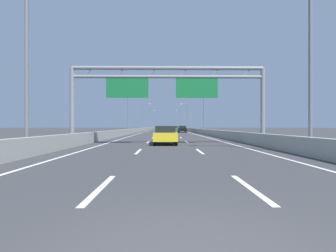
% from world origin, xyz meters
% --- Properties ---
extents(ground_plane, '(260.00, 260.00, 0.00)m').
position_xyz_m(ground_plane, '(0.00, 100.00, 0.00)').
color(ground_plane, '#38383A').
extents(lane_dash_left_0, '(0.16, 3.00, 0.01)m').
position_xyz_m(lane_dash_left_0, '(-1.80, 3.50, 0.01)').
color(lane_dash_left_0, white).
rests_on(lane_dash_left_0, ground_plane).
extents(lane_dash_left_1, '(0.16, 3.00, 0.01)m').
position_xyz_m(lane_dash_left_1, '(-1.80, 12.50, 0.01)').
color(lane_dash_left_1, white).
rests_on(lane_dash_left_1, ground_plane).
extents(lane_dash_left_2, '(0.16, 3.00, 0.01)m').
position_xyz_m(lane_dash_left_2, '(-1.80, 21.50, 0.01)').
color(lane_dash_left_2, white).
rests_on(lane_dash_left_2, ground_plane).
extents(lane_dash_left_3, '(0.16, 3.00, 0.01)m').
position_xyz_m(lane_dash_left_3, '(-1.80, 30.50, 0.01)').
color(lane_dash_left_3, white).
rests_on(lane_dash_left_3, ground_plane).
extents(lane_dash_left_4, '(0.16, 3.00, 0.01)m').
position_xyz_m(lane_dash_left_4, '(-1.80, 39.50, 0.01)').
color(lane_dash_left_4, white).
rests_on(lane_dash_left_4, ground_plane).
extents(lane_dash_left_5, '(0.16, 3.00, 0.01)m').
position_xyz_m(lane_dash_left_5, '(-1.80, 48.50, 0.01)').
color(lane_dash_left_5, white).
rests_on(lane_dash_left_5, ground_plane).
extents(lane_dash_left_6, '(0.16, 3.00, 0.01)m').
position_xyz_m(lane_dash_left_6, '(-1.80, 57.50, 0.01)').
color(lane_dash_left_6, white).
rests_on(lane_dash_left_6, ground_plane).
extents(lane_dash_left_7, '(0.16, 3.00, 0.01)m').
position_xyz_m(lane_dash_left_7, '(-1.80, 66.50, 0.01)').
color(lane_dash_left_7, white).
rests_on(lane_dash_left_7, ground_plane).
extents(lane_dash_left_8, '(0.16, 3.00, 0.01)m').
position_xyz_m(lane_dash_left_8, '(-1.80, 75.50, 0.01)').
color(lane_dash_left_8, white).
rests_on(lane_dash_left_8, ground_plane).
extents(lane_dash_left_9, '(0.16, 3.00, 0.01)m').
position_xyz_m(lane_dash_left_9, '(-1.80, 84.50, 0.01)').
color(lane_dash_left_9, white).
rests_on(lane_dash_left_9, ground_plane).
extents(lane_dash_left_10, '(0.16, 3.00, 0.01)m').
position_xyz_m(lane_dash_left_10, '(-1.80, 93.50, 0.01)').
color(lane_dash_left_10, white).
rests_on(lane_dash_left_10, ground_plane).
extents(lane_dash_left_11, '(0.16, 3.00, 0.01)m').
position_xyz_m(lane_dash_left_11, '(-1.80, 102.50, 0.01)').
color(lane_dash_left_11, white).
rests_on(lane_dash_left_11, ground_plane).
extents(lane_dash_left_12, '(0.16, 3.00, 0.01)m').
position_xyz_m(lane_dash_left_12, '(-1.80, 111.50, 0.01)').
color(lane_dash_left_12, white).
rests_on(lane_dash_left_12, ground_plane).
extents(lane_dash_left_13, '(0.16, 3.00, 0.01)m').
position_xyz_m(lane_dash_left_13, '(-1.80, 120.50, 0.01)').
color(lane_dash_left_13, white).
rests_on(lane_dash_left_13, ground_plane).
extents(lane_dash_left_14, '(0.16, 3.00, 0.01)m').
position_xyz_m(lane_dash_left_14, '(-1.80, 129.50, 0.01)').
color(lane_dash_left_14, white).
rests_on(lane_dash_left_14, ground_plane).
extents(lane_dash_left_15, '(0.16, 3.00, 0.01)m').
position_xyz_m(lane_dash_left_15, '(-1.80, 138.50, 0.01)').
color(lane_dash_left_15, white).
rests_on(lane_dash_left_15, ground_plane).
extents(lane_dash_left_16, '(0.16, 3.00, 0.01)m').
position_xyz_m(lane_dash_left_16, '(-1.80, 147.50, 0.01)').
color(lane_dash_left_16, white).
rests_on(lane_dash_left_16, ground_plane).
extents(lane_dash_left_17, '(0.16, 3.00, 0.01)m').
position_xyz_m(lane_dash_left_17, '(-1.80, 156.50, 0.01)').
color(lane_dash_left_17, white).
rests_on(lane_dash_left_17, ground_plane).
extents(lane_dash_right_0, '(0.16, 3.00, 0.01)m').
position_xyz_m(lane_dash_right_0, '(1.80, 3.50, 0.01)').
color(lane_dash_right_0, white).
rests_on(lane_dash_right_0, ground_plane).
extents(lane_dash_right_1, '(0.16, 3.00, 0.01)m').
position_xyz_m(lane_dash_right_1, '(1.80, 12.50, 0.01)').
color(lane_dash_right_1, white).
rests_on(lane_dash_right_1, ground_plane).
extents(lane_dash_right_2, '(0.16, 3.00, 0.01)m').
position_xyz_m(lane_dash_right_2, '(1.80, 21.50, 0.01)').
color(lane_dash_right_2, white).
rests_on(lane_dash_right_2, ground_plane).
extents(lane_dash_right_3, '(0.16, 3.00, 0.01)m').
position_xyz_m(lane_dash_right_3, '(1.80, 30.50, 0.01)').
color(lane_dash_right_3, white).
rests_on(lane_dash_right_3, ground_plane).
extents(lane_dash_right_4, '(0.16, 3.00, 0.01)m').
position_xyz_m(lane_dash_right_4, '(1.80, 39.50, 0.01)').
color(lane_dash_right_4, white).
rests_on(lane_dash_right_4, ground_plane).
extents(lane_dash_right_5, '(0.16, 3.00, 0.01)m').
position_xyz_m(lane_dash_right_5, '(1.80, 48.50, 0.01)').
color(lane_dash_right_5, white).
rests_on(lane_dash_right_5, ground_plane).
extents(lane_dash_right_6, '(0.16, 3.00, 0.01)m').
position_xyz_m(lane_dash_right_6, '(1.80, 57.50, 0.01)').
color(lane_dash_right_6, white).
rests_on(lane_dash_right_6, ground_plane).
extents(lane_dash_right_7, '(0.16, 3.00, 0.01)m').
position_xyz_m(lane_dash_right_7, '(1.80, 66.50, 0.01)').
color(lane_dash_right_7, white).
rests_on(lane_dash_right_7, ground_plane).
extents(lane_dash_right_8, '(0.16, 3.00, 0.01)m').
position_xyz_m(lane_dash_right_8, '(1.80, 75.50, 0.01)').
color(lane_dash_right_8, white).
rests_on(lane_dash_right_8, ground_plane).
extents(lane_dash_right_9, '(0.16, 3.00, 0.01)m').
position_xyz_m(lane_dash_right_9, '(1.80, 84.50, 0.01)').
color(lane_dash_right_9, white).
rests_on(lane_dash_right_9, ground_plane).
extents(lane_dash_right_10, '(0.16, 3.00, 0.01)m').
position_xyz_m(lane_dash_right_10, '(1.80, 93.50, 0.01)').
color(lane_dash_right_10, white).
rests_on(lane_dash_right_10, ground_plane).
extents(lane_dash_right_11, '(0.16, 3.00, 0.01)m').
position_xyz_m(lane_dash_right_11, '(1.80, 102.50, 0.01)').
color(lane_dash_right_11, white).
rests_on(lane_dash_right_11, ground_plane).
extents(lane_dash_right_12, '(0.16, 3.00, 0.01)m').
position_xyz_m(lane_dash_right_12, '(1.80, 111.50, 0.01)').
color(lane_dash_right_12, white).
rests_on(lane_dash_right_12, ground_plane).
extents(lane_dash_right_13, '(0.16, 3.00, 0.01)m').
position_xyz_m(lane_dash_right_13, '(1.80, 120.50, 0.01)').
color(lane_dash_right_13, white).
rests_on(lane_dash_right_13, ground_plane).
extents(lane_dash_right_14, '(0.16, 3.00, 0.01)m').
position_xyz_m(lane_dash_right_14, '(1.80, 129.50, 0.01)').
color(lane_dash_right_14, white).
rests_on(lane_dash_right_14, ground_plane).
extents(lane_dash_right_15, '(0.16, 3.00, 0.01)m').
position_xyz_m(lane_dash_right_15, '(1.80, 138.50, 0.01)').
color(lane_dash_right_15, white).
rests_on(lane_dash_right_15, ground_plane).
extents(lane_dash_right_16, '(0.16, 3.00, 0.01)m').
position_xyz_m(lane_dash_right_16, '(1.80, 147.50, 0.01)').
color(lane_dash_right_16, white).
rests_on(lane_dash_right_16, ground_plane).
extents(lane_dash_right_17, '(0.16, 3.00, 0.01)m').
position_xyz_m(lane_dash_right_17, '(1.80, 156.50, 0.01)').
color(lane_dash_right_17, white).
rests_on(lane_dash_right_17, ground_plane).
extents(edge_line_left, '(0.16, 176.00, 0.01)m').
position_xyz_m(edge_line_left, '(-5.25, 88.00, 0.01)').
color(edge_line_left, white).
rests_on(edge_line_left, ground_plane).
extents(edge_line_right, '(0.16, 176.00, 0.01)m').
position_xyz_m(edge_line_right, '(5.25, 88.00, 0.01)').
color(edge_line_right, white).
rests_on(edge_line_right, ground_plane).
extents(barrier_left, '(0.45, 220.00, 0.95)m').
position_xyz_m(barrier_left, '(-6.90, 110.00, 0.47)').
color(barrier_left, '#9E9E99').
rests_on(barrier_left, ground_plane).
extents(barrier_right, '(0.45, 220.00, 0.95)m').
position_xyz_m(barrier_right, '(6.90, 110.00, 0.47)').
color(barrier_right, '#9E9E99').
rests_on(barrier_right, ground_plane).
extents(sign_gantry, '(15.84, 0.36, 6.36)m').
position_xyz_m(sign_gantry, '(-0.11, 18.27, 4.80)').
color(sign_gantry, gray).
rests_on(sign_gantry, ground_plane).
extents(streetlamp_left_near, '(2.58, 0.28, 9.50)m').
position_xyz_m(streetlamp_left_near, '(-7.47, 11.31, 5.40)').
color(streetlamp_left_near, slate).
rests_on(streetlamp_left_near, ground_plane).
extents(streetlamp_right_near, '(2.58, 0.28, 9.50)m').
position_xyz_m(streetlamp_right_near, '(7.47, 11.31, 5.40)').
color(streetlamp_right_near, slate).
rests_on(streetlamp_right_near, ground_plane).
extents(streetlamp_left_mid, '(2.58, 0.28, 9.50)m').
position_xyz_m(streetlamp_left_mid, '(-7.47, 49.68, 5.40)').
color(streetlamp_left_mid, slate).
rests_on(streetlamp_left_mid, ground_plane).
extents(streetlamp_right_mid, '(2.58, 0.28, 9.50)m').
position_xyz_m(streetlamp_right_mid, '(7.47, 49.68, 5.40)').
color(streetlamp_right_mid, slate).
rests_on(streetlamp_right_mid, ground_plane).
extents(streetlamp_left_far, '(2.58, 0.28, 9.50)m').
position_xyz_m(streetlamp_left_far, '(-7.47, 88.06, 5.40)').
color(streetlamp_left_far, slate).
rests_on(streetlamp_left_far, ground_plane).
extents(streetlamp_right_far, '(2.58, 0.28, 9.50)m').
position_xyz_m(streetlamp_right_far, '(7.47, 88.06, 5.40)').
color(streetlamp_right_far, slate).
rests_on(streetlamp_right_far, ground_plane).
extents(streetlamp_left_distant, '(2.58, 0.28, 9.50)m').
position_xyz_m(streetlamp_left_distant, '(-7.47, 126.43, 5.40)').
color(streetlamp_left_distant, slate).
rests_on(streetlamp_left_distant, ground_plane).
extents(streetlamp_right_distant, '(2.58, 0.28, 9.50)m').
position_xyz_m(streetlamp_right_distant, '(7.47, 126.43, 5.40)').
color(streetlamp_right_distant, slate).
rests_on(streetlamp_right_distant, ground_plane).
extents(green_car, '(1.71, 4.35, 1.41)m').
position_xyz_m(green_car, '(3.68, 88.35, 0.73)').
color(green_car, '#1E7A38').
rests_on(green_car, ground_plane).
extents(white_car, '(1.79, 4.69, 1.45)m').
position_xyz_m(white_car, '(-3.74, 125.04, 0.74)').
color(white_car, silver).
rests_on(white_car, ground_plane).
extents(silver_car, '(1.82, 4.62, 1.44)m').
position_xyz_m(silver_car, '(-0.15, 90.14, 0.75)').
color(silver_car, '#A8ADB2').
rests_on(silver_car, ground_plane).
extents(yellow_car, '(1.85, 4.33, 1.50)m').
position_xyz_m(yellow_car, '(-0.21, 18.67, 0.77)').
color(yellow_car, yellow).
rests_on(yellow_car, ground_plane).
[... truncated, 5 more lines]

